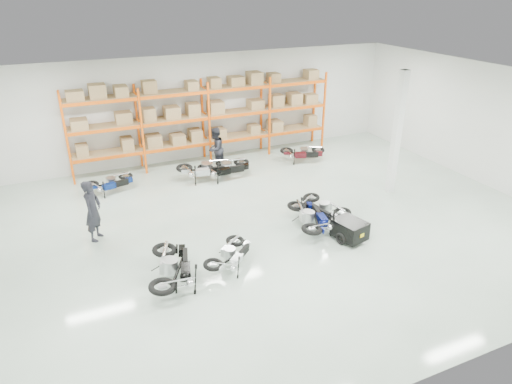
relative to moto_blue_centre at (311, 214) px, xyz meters
name	(u,v)px	position (x,y,z in m)	size (l,w,h in m)	color
room	(272,159)	(-0.99, 0.85, 1.67)	(18.00, 18.00, 18.00)	#B4C9B9
pallet_rack	(205,110)	(-0.99, 7.30, 1.68)	(11.28, 0.98, 3.62)	#F0580C
structural_column	(397,134)	(4.21, 1.35, 1.67)	(0.25, 0.25, 4.50)	white
moto_blue_centre	(311,214)	(0.00, 0.00, 0.00)	(0.84, 1.89, 1.15)	#070F4C
moto_silver_left	(231,251)	(-3.04, -0.89, -0.09)	(0.71, 1.59, 0.97)	#ACB0B3
moto_black_far_left	(173,263)	(-4.68, -0.99, 0.04)	(0.89, 2.00, 1.22)	black
moto_touring_right	(322,204)	(0.73, 0.54, -0.06)	(0.76, 1.70, 1.04)	black
trailer	(350,229)	(0.73, -1.06, -0.19)	(0.95, 1.64, 0.66)	black
moto_back_a	(111,180)	(-5.36, 5.56, -0.09)	(0.71, 1.59, 0.97)	navy
moto_back_b	(206,165)	(-1.73, 5.28, 0.01)	(0.86, 1.93, 1.18)	#A6ABB0
moto_back_c	(225,164)	(-0.97, 5.08, -0.01)	(0.83, 1.87, 1.14)	black
moto_back_d	(303,150)	(2.80, 5.46, -0.06)	(0.75, 1.69, 1.03)	#460E15
person_left	(93,211)	(-6.27, 2.20, 0.39)	(0.70, 0.46, 1.92)	black
person_back	(215,149)	(-1.02, 6.10, 0.33)	(0.88, 0.68, 1.81)	black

